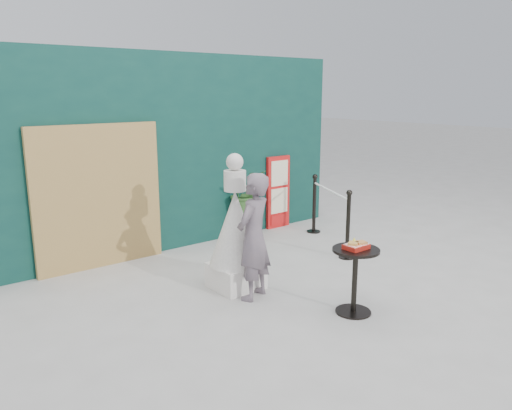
% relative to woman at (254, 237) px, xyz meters
% --- Properties ---
extents(ground, '(60.00, 60.00, 0.00)m').
position_rel_woman_xyz_m(ground, '(0.41, -0.73, -0.76)').
color(ground, '#ADAAA5').
rests_on(ground, ground).
extents(back_wall, '(6.00, 0.30, 3.00)m').
position_rel_woman_xyz_m(back_wall, '(0.41, 2.42, 0.74)').
color(back_wall, '#0A302C').
rests_on(back_wall, ground).
extents(bamboo_fence, '(1.80, 0.08, 2.00)m').
position_rel_woman_xyz_m(bamboo_fence, '(-0.99, 2.21, 0.24)').
color(bamboo_fence, tan).
rests_on(bamboo_fence, ground).
extents(woman, '(0.65, 0.56, 1.52)m').
position_rel_woman_xyz_m(woman, '(0.00, 0.00, 0.00)').
color(woman, '#685961').
rests_on(woman, ground).
extents(menu_board, '(0.50, 0.07, 1.30)m').
position_rel_woman_xyz_m(menu_board, '(2.31, 2.23, -0.11)').
color(menu_board, red).
rests_on(menu_board, ground).
extents(statue, '(0.67, 0.67, 1.71)m').
position_rel_woman_xyz_m(statue, '(0.02, 0.39, -0.06)').
color(statue, white).
rests_on(statue, ground).
extents(cafe_table, '(0.52, 0.52, 0.75)m').
position_rel_woman_xyz_m(cafe_table, '(0.62, -1.03, -0.26)').
color(cafe_table, black).
rests_on(cafe_table, ground).
extents(food_basket, '(0.26, 0.19, 0.11)m').
position_rel_woman_xyz_m(food_basket, '(0.62, -1.03, 0.03)').
color(food_basket, '#AA1B12').
rests_on(food_basket, cafe_table).
extents(planter, '(0.67, 0.58, 1.15)m').
position_rel_woman_xyz_m(planter, '(1.46, 2.11, -0.09)').
color(planter, brown).
rests_on(planter, ground).
extents(stanchion_barrier, '(0.84, 1.54, 1.03)m').
position_rel_woman_xyz_m(stanchion_barrier, '(2.29, 0.93, -0.26)').
color(stanchion_barrier, black).
rests_on(stanchion_barrier, ground).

